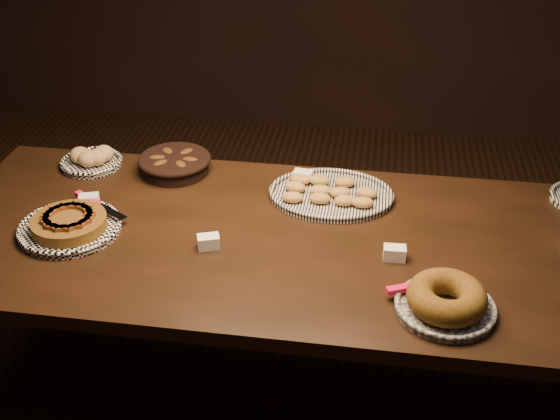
# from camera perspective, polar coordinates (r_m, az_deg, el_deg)

# --- Properties ---
(ground) EXTENTS (5.00, 5.00, 0.00)m
(ground) POSITION_cam_1_polar(r_m,az_deg,el_deg) (2.81, 0.58, -14.96)
(ground) COLOR black
(ground) RESTS_ON ground
(buffet_table) EXTENTS (2.40, 1.00, 0.75)m
(buffet_table) POSITION_cam_1_polar(r_m,az_deg,el_deg) (2.37, 0.66, -3.66)
(buffet_table) COLOR black
(buffet_table) RESTS_ON ground
(apple_tart_plate) EXTENTS (0.35, 0.38, 0.07)m
(apple_tart_plate) POSITION_cam_1_polar(r_m,az_deg,el_deg) (2.45, -16.71, -1.16)
(apple_tart_plate) COLOR white
(apple_tart_plate) RESTS_ON buffet_table
(madeleine_platter) EXTENTS (0.45, 0.36, 0.05)m
(madeleine_platter) POSITION_cam_1_polar(r_m,az_deg,el_deg) (2.54, 4.09, 1.36)
(madeleine_platter) COLOR black
(madeleine_platter) RESTS_ON buffet_table
(bundt_cake_plate) EXTENTS (0.32, 0.30, 0.09)m
(bundt_cake_plate) POSITION_cam_1_polar(r_m,az_deg,el_deg) (2.05, 13.33, -7.18)
(bundt_cake_plate) COLOR black
(bundt_cake_plate) RESTS_ON buffet_table
(croissant_basket) EXTENTS (0.32, 0.32, 0.07)m
(croissant_basket) POSITION_cam_1_polar(r_m,az_deg,el_deg) (2.72, -8.56, 3.83)
(croissant_basket) COLOR black
(croissant_basket) RESTS_ON buffet_table
(bread_roll_plate) EXTENTS (0.24, 0.24, 0.08)m
(bread_roll_plate) POSITION_cam_1_polar(r_m,az_deg,el_deg) (2.84, -15.05, 4.01)
(bread_roll_plate) COLOR white
(bread_roll_plate) RESTS_ON buffet_table
(tent_cards) EXTENTS (1.73, 0.54, 0.04)m
(tent_cards) POSITION_cam_1_polar(r_m,az_deg,el_deg) (2.37, 2.42, -0.85)
(tent_cards) COLOR white
(tent_cards) RESTS_ON buffet_table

